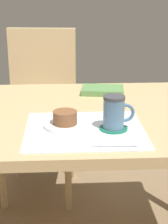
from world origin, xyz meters
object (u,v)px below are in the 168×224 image
at_px(pastry_plate, 65,125).
at_px(pastry, 65,118).
at_px(dining_table, 72,130).
at_px(coffee_mug, 115,112).
at_px(wooden_chair, 41,106).
at_px(small_book, 103,90).

bearing_deg(pastry_plate, pastry, 0.00).
relative_size(dining_table, coffee_mug, 11.80).
height_order(dining_table, coffee_mug, coffee_mug).
bearing_deg(pastry_plate, wooden_chair, 98.90).
height_order(dining_table, pastry_plate, pastry_plate).
bearing_deg(coffee_mug, small_book, 89.21).
height_order(pastry, small_book, pastry).
bearing_deg(wooden_chair, pastry, 104.94).
xyz_separation_m(wooden_chair, pastry_plate, (0.14, -0.87, 0.22)).
distance_m(dining_table, coffee_mug, 0.27).
bearing_deg(dining_table, wooden_chair, 102.89).
relative_size(pastry, coffee_mug, 0.73).
distance_m(dining_table, pastry, 0.20).
height_order(dining_table, wooden_chair, wooden_chair).
relative_size(dining_table, small_book, 7.09).
xyz_separation_m(pastry_plate, small_book, (0.17, 0.40, 0.00)).
xyz_separation_m(dining_table, pastry, (-0.03, -0.16, 0.11)).
bearing_deg(dining_table, coffee_mug, -54.90).
bearing_deg(wooden_chair, small_book, 128.75).
distance_m(dining_table, small_book, 0.29).
relative_size(wooden_chair, coffee_mug, 8.59).
height_order(pastry_plate, small_book, small_book).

